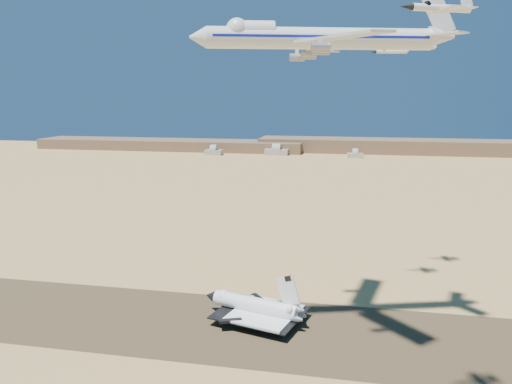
% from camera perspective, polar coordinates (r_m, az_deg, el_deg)
% --- Properties ---
extents(ground, '(1200.00, 1200.00, 0.00)m').
position_cam_1_polar(ground, '(174.94, -2.98, -15.13)').
color(ground, tan).
rests_on(ground, ground).
extents(runway, '(600.00, 50.00, 0.06)m').
position_cam_1_polar(runway, '(174.92, -2.98, -15.12)').
color(runway, brown).
rests_on(runway, ground).
extents(ridgeline, '(960.00, 90.00, 18.00)m').
position_cam_1_polar(ridgeline, '(683.37, 13.41, 4.95)').
color(ridgeline, olive).
rests_on(ridgeline, ground).
extents(hangars, '(200.50, 29.50, 30.00)m').
position_cam_1_polar(hangars, '(642.90, 1.93, 4.62)').
color(hangars, '#B4ADA0').
rests_on(hangars, ground).
extents(shuttle, '(38.12, 29.52, 18.66)m').
position_cam_1_polar(shuttle, '(177.09, -0.17, -12.98)').
color(shuttle, white).
rests_on(shuttle, runway).
extents(carrier_747, '(76.41, 57.02, 19.12)m').
position_cam_1_polar(carrier_747, '(148.26, 6.52, 17.06)').
color(carrier_747, silver).
extents(crew_a, '(0.49, 0.65, 1.61)m').
position_cam_1_polar(crew_a, '(173.15, 3.14, -15.11)').
color(crew_a, '#D0590C').
rests_on(crew_a, runway).
extents(crew_b, '(0.98, 1.02, 1.86)m').
position_cam_1_polar(crew_b, '(172.36, 1.91, -15.18)').
color(crew_b, '#D0590C').
rests_on(crew_b, runway).
extents(crew_c, '(1.03, 0.73, 1.59)m').
position_cam_1_polar(crew_c, '(170.15, 1.86, -15.60)').
color(crew_c, '#D0590C').
rests_on(crew_c, runway).
extents(chase_jet_a, '(14.53, 8.77, 3.77)m').
position_cam_1_polar(chase_jet_a, '(105.28, 20.28, 19.15)').
color(chase_jet_a, silver).
extents(chase_jet_c, '(14.01, 7.91, 3.52)m').
position_cam_1_polar(chase_jet_c, '(193.36, 15.15, 15.22)').
color(chase_jet_c, silver).
extents(chase_jet_d, '(15.10, 8.49, 3.79)m').
position_cam_1_polar(chase_jet_d, '(212.37, 18.08, 15.44)').
color(chase_jet_d, silver).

